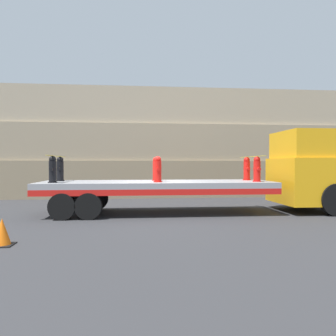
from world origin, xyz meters
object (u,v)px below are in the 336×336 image
object	(u,v)px
flatbed_trailer	(144,187)
traffic_cone	(2,232)
truck_cab	(308,172)
fire_hydrant_red_near_1	(158,169)
fire_hydrant_black_far_0	(60,169)
fire_hydrant_red_far_1	(156,169)
fire_hydrant_black_near_0	(53,170)
fire_hydrant_red_near_2	(257,169)
fire_hydrant_red_far_2	(247,169)

from	to	relation	value
flatbed_trailer	traffic_cone	xyz separation A→B (m)	(-3.22, -4.40, -0.66)
truck_cab	fire_hydrant_red_near_1	world-z (taller)	truck_cab
fire_hydrant_red_near_1	fire_hydrant_black_far_0	bearing A→B (deg)	162.96
truck_cab	fire_hydrant_red_far_1	world-z (taller)	truck_cab
fire_hydrant_black_near_0	fire_hydrant_black_far_0	bearing A→B (deg)	90.00
fire_hydrant_black_near_0	fire_hydrant_black_far_0	distance (m)	1.09
fire_hydrant_red_near_1	truck_cab	bearing A→B (deg)	5.40
fire_hydrant_red_near_2	traffic_cone	xyz separation A→B (m)	(-7.24, -3.85, -1.31)
fire_hydrant_red_far_1	fire_hydrant_red_far_2	bearing A→B (deg)	0.00
fire_hydrant_black_far_0	fire_hydrant_red_far_2	bearing A→B (deg)	0.00
flatbed_trailer	fire_hydrant_red_near_1	bearing A→B (deg)	-49.78
truck_cab	fire_hydrant_red_far_2	bearing A→B (deg)	166.14
fire_hydrant_red_far_2	fire_hydrant_red_far_1	bearing A→B (deg)	180.00
fire_hydrant_red_far_1	fire_hydrant_red_near_2	world-z (taller)	same
fire_hydrant_red_far_1	fire_hydrant_red_far_2	world-z (taller)	same
fire_hydrant_black_far_0	fire_hydrant_red_near_2	size ratio (longest dim) A/B	1.00
fire_hydrant_red_far_2	truck_cab	bearing A→B (deg)	-13.86
traffic_cone	fire_hydrant_red_far_1	bearing A→B (deg)	53.30
fire_hydrant_red_near_2	traffic_cone	bearing A→B (deg)	-151.98
flatbed_trailer	fire_hydrant_red_near_1	world-z (taller)	fire_hydrant_red_near_1
truck_cab	fire_hydrant_red_near_1	distance (m)	5.79
flatbed_trailer	fire_hydrant_black_near_0	xyz separation A→B (m)	(-3.09, -0.55, 0.66)
fire_hydrant_red_far_2	fire_hydrant_black_far_0	bearing A→B (deg)	180.00
truck_cab	fire_hydrant_red_near_2	distance (m)	2.28
flatbed_trailer	fire_hydrant_red_near_1	xyz separation A→B (m)	(0.46, -0.55, 0.66)
flatbed_trailer	fire_hydrant_red_far_2	xyz separation A→B (m)	(4.02, 0.55, 0.66)
fire_hydrant_black_near_0	fire_hydrant_red_far_1	bearing A→B (deg)	17.04
fire_hydrant_black_near_0	fire_hydrant_red_far_2	bearing A→B (deg)	8.71
fire_hydrant_black_near_0	fire_hydrant_red_near_2	bearing A→B (deg)	0.00
truck_cab	flatbed_trailer	bearing A→B (deg)	180.00
fire_hydrant_black_near_0	fire_hydrant_red_far_1	world-z (taller)	same
flatbed_trailer	fire_hydrant_red_far_1	xyz separation A→B (m)	(0.46, 0.55, 0.66)
fire_hydrant_red_near_1	traffic_cone	distance (m)	5.49
fire_hydrant_black_near_0	traffic_cone	bearing A→B (deg)	-91.91
fire_hydrant_black_far_0	fire_hydrant_red_far_1	distance (m)	3.56
fire_hydrant_black_near_0	fire_hydrant_red_near_1	world-z (taller)	same
truck_cab	fire_hydrant_black_near_0	xyz separation A→B (m)	(-9.32, -0.55, 0.11)
truck_cab	traffic_cone	distance (m)	10.49
fire_hydrant_red_far_2	fire_hydrant_red_near_1	bearing A→B (deg)	-162.96
fire_hydrant_black_far_0	fire_hydrant_red_far_2	size ratio (longest dim) A/B	1.00
fire_hydrant_red_near_2	flatbed_trailer	bearing A→B (deg)	172.27
fire_hydrant_red_far_1	traffic_cone	xyz separation A→B (m)	(-3.68, -4.94, -1.31)
truck_cab	flatbed_trailer	distance (m)	6.25
fire_hydrant_red_near_2	truck_cab	bearing A→B (deg)	13.86
fire_hydrant_red_far_1	fire_hydrant_red_near_1	bearing A→B (deg)	-90.00
fire_hydrant_black_far_0	fire_hydrant_red_near_1	size ratio (longest dim) A/B	1.00
fire_hydrant_black_far_0	fire_hydrant_red_near_2	distance (m)	7.19
fire_hydrant_black_far_0	fire_hydrant_red_far_2	xyz separation A→B (m)	(7.11, 0.00, 0.00)
truck_cab	fire_hydrant_red_far_2	xyz separation A→B (m)	(-2.21, 0.55, 0.11)
fire_hydrant_red_far_1	fire_hydrant_red_near_2	bearing A→B (deg)	-17.04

